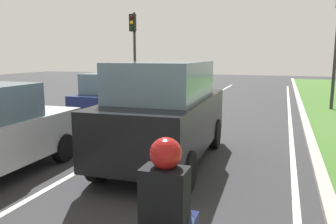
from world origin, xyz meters
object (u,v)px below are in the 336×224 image
(rider_person, at_px, (166,199))
(traffic_light_overhead_left, at_px, (134,40))
(car_hatchback_far, at_px, (113,97))
(car_suv_ahead, at_px, (165,112))

(rider_person, relative_size, traffic_light_overhead_left, 0.25)
(traffic_light_overhead_left, bearing_deg, car_hatchback_far, -72.37)
(car_suv_ahead, xyz_separation_m, traffic_light_overhead_left, (-5.33, 9.96, 2.06))
(rider_person, distance_m, traffic_light_overhead_left, 16.01)
(rider_person, bearing_deg, traffic_light_overhead_left, 114.99)
(car_suv_ahead, relative_size, car_hatchback_far, 1.22)
(rider_person, height_order, traffic_light_overhead_left, traffic_light_overhead_left)
(car_suv_ahead, bearing_deg, car_hatchback_far, 129.12)
(car_hatchback_far, relative_size, rider_person, 3.21)
(traffic_light_overhead_left, bearing_deg, rider_person, -64.32)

